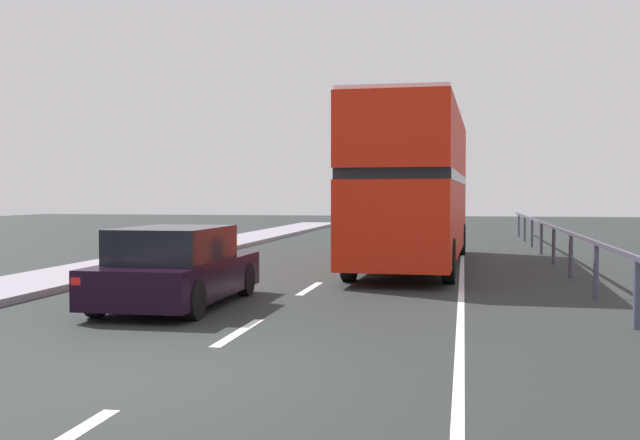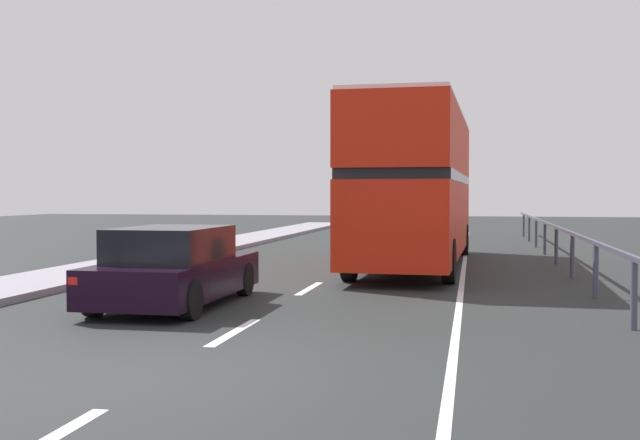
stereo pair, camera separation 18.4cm
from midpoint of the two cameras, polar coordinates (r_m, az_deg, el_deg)
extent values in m
cube|color=#252928|center=(8.87, -10.75, -11.38)|extent=(74.85, 120.00, 0.10)
cube|color=silver|center=(11.12, -5.95, -8.35)|extent=(0.16, 2.21, 0.01)
cube|color=silver|center=(16.02, -0.47, -5.16)|extent=(0.16, 2.21, 0.01)
cube|color=silver|center=(21.02, 2.40, -3.45)|extent=(0.16, 2.21, 0.01)
cube|color=silver|center=(26.06, 4.15, -2.40)|extent=(0.16, 2.21, 0.01)
cube|color=silver|center=(31.13, 5.34, -1.68)|extent=(0.16, 2.21, 0.01)
cube|color=silver|center=(36.21, 6.19, -1.17)|extent=(0.16, 2.21, 0.01)
cube|color=silver|center=(17.11, 10.90, -4.73)|extent=(0.12, 46.00, 0.01)
cube|color=#444558|center=(17.19, 19.43, -1.28)|extent=(0.08, 42.00, 0.08)
cylinder|color=#444558|center=(12.08, 22.90, -5.17)|extent=(0.10, 0.10, 1.05)
cylinder|color=#444558|center=(15.50, 20.31, -3.58)|extent=(0.10, 0.10, 1.05)
cylinder|color=#444558|center=(18.96, 18.67, -2.57)|extent=(0.10, 0.10, 1.05)
cylinder|color=#444558|center=(22.42, 17.54, -1.86)|extent=(0.10, 0.10, 1.05)
cylinder|color=#444558|center=(25.90, 16.71, -1.35)|extent=(0.10, 0.10, 1.05)
cylinder|color=#444558|center=(29.38, 16.07, -0.96)|extent=(0.10, 0.10, 1.05)
cylinder|color=#444558|center=(32.87, 15.58, -0.65)|extent=(0.10, 0.10, 1.05)
cylinder|color=#444558|center=(36.35, 15.17, -0.39)|extent=(0.10, 0.10, 1.05)
cube|color=red|center=(21.03, 7.49, 0.14)|extent=(2.77, 11.11, 1.94)
cube|color=black|center=(21.03, 7.51, 3.12)|extent=(2.77, 10.67, 0.24)
cube|color=red|center=(21.06, 7.52, 5.63)|extent=(2.77, 11.11, 1.61)
cube|color=silver|center=(21.14, 7.53, 7.95)|extent=(2.71, 10.89, 0.10)
cube|color=black|center=(26.51, 8.65, 0.72)|extent=(2.20, 0.10, 1.36)
cube|color=yellow|center=(26.56, 8.67, 5.74)|extent=(1.47, 0.08, 0.28)
cylinder|color=black|center=(25.29, 5.86, -1.41)|extent=(0.31, 1.01, 1.00)
cylinder|color=black|center=(25.11, 10.95, -1.46)|extent=(0.31, 1.01, 1.00)
cylinder|color=black|center=(17.36, 2.53, -2.96)|extent=(0.31, 1.01, 1.00)
cylinder|color=black|center=(17.09, 9.96, -3.06)|extent=(0.31, 1.01, 1.00)
cube|color=black|center=(13.82, -10.36, -4.26)|extent=(1.83, 4.32, 0.64)
cube|color=black|center=(13.56, -10.72, -1.77)|extent=(1.60, 2.38, 0.59)
cube|color=red|center=(12.23, -17.60, -4.37)|extent=(0.16, 0.06, 0.12)
cube|color=red|center=(11.54, -10.53, -4.69)|extent=(0.16, 0.06, 0.12)
cylinder|color=black|center=(15.49, -11.23, -4.26)|extent=(0.20, 0.64, 0.64)
cylinder|color=black|center=(14.94, -5.33, -4.46)|extent=(0.20, 0.64, 0.64)
cylinder|color=black|center=(12.86, -16.22, -5.58)|extent=(0.20, 0.64, 0.64)
cylinder|color=black|center=(12.19, -9.25, -5.94)|extent=(0.20, 0.64, 0.64)
camera|label=1|loc=(0.09, -89.69, 0.01)|focal=42.65mm
camera|label=2|loc=(0.09, 90.31, -0.01)|focal=42.65mm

